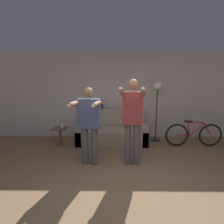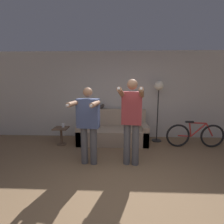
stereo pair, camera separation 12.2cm
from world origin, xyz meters
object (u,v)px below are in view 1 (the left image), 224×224
at_px(cat, 98,107).
at_px(side_table, 60,133).
at_px(person_right, 133,117).
at_px(person_left, 89,121).
at_px(couch, 112,132).
at_px(bicycle, 194,134).
at_px(floor_lamp, 157,92).
at_px(cup, 62,126).

relative_size(cat, side_table, 0.89).
bearing_deg(cat, person_right, -63.30).
bearing_deg(cat, person_left, -90.82).
relative_size(couch, side_table, 4.03).
relative_size(person_left, side_table, 3.35).
xyz_separation_m(cat, bicycle, (2.60, -0.63, -0.65)).
bearing_deg(person_right, floor_lamp, 69.70).
bearing_deg(floor_lamp, cup, -172.07).
xyz_separation_m(floor_lamp, bicycle, (0.90, -0.45, -1.09)).
relative_size(couch, person_left, 1.20).
xyz_separation_m(person_left, floor_lamp, (1.73, 1.52, 0.49)).
bearing_deg(person_left, floor_lamp, 47.59).
bearing_deg(side_table, cup, 43.64).
distance_m(cat, floor_lamp, 1.77).
relative_size(person_left, cat, 3.76).
bearing_deg(cup, person_right, -32.90).
bearing_deg(cup, floor_lamp, 7.93).
height_order(couch, cup, couch).
bearing_deg(person_right, cup, 155.94).
height_order(person_left, cat, person_left).
bearing_deg(floor_lamp, couch, -174.15).
xyz_separation_m(couch, person_right, (0.43, -1.39, 0.74)).
height_order(couch, cat, cat).
relative_size(couch, person_right, 1.09).
height_order(person_left, cup, person_left).
distance_m(person_left, bicycle, 2.90).
relative_size(person_right, cup, 16.20).
distance_m(couch, cup, 1.40).
bearing_deg(bicycle, person_left, -157.79).
xyz_separation_m(cat, side_table, (-0.98, -0.59, -0.64)).
distance_m(person_left, cup, 1.52).
height_order(cup, bicycle, bicycle).
height_order(floor_lamp, cup, floor_lamp).
bearing_deg(person_left, couch, 78.35).
bearing_deg(cat, cup, -149.60).
xyz_separation_m(side_table, cup, (0.05, 0.05, 0.20)).
distance_m(couch, person_left, 1.60).
bearing_deg(person_left, person_right, 6.30).
bearing_deg(floor_lamp, person_right, -119.14).
xyz_separation_m(person_left, bicycle, (2.63, 1.07, -0.60)).
bearing_deg(side_table, cat, 31.16).
xyz_separation_m(couch, cup, (-1.35, -0.24, 0.25)).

